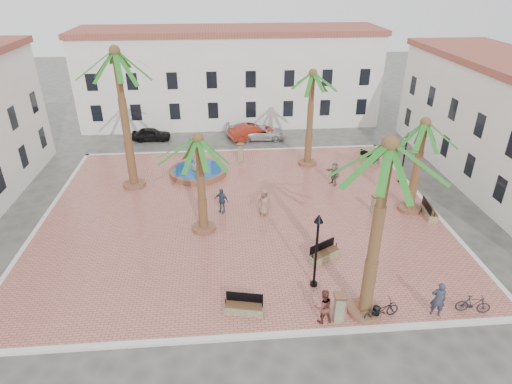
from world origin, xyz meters
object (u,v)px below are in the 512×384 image
bench_ne (369,159)px  car_black (151,134)px  bicycle_b (473,304)px  litter_bin (376,313)px  fountain (198,170)px  pedestrian_fountain_b (222,200)px  bicycle_a (381,310)px  pedestrian_fountain_a (264,202)px  bench_se (324,254)px  pedestrian_north (192,145)px  bench_e (429,211)px  cyclist_a (438,299)px  pedestrian_east (334,174)px  car_silver (249,130)px  palm_e (423,134)px  car_red (252,132)px  palm_ne (312,84)px  lamppost_e (406,149)px  palm_nw (117,66)px  palm_sw (199,151)px  lamppost_s (317,239)px  car_white (263,133)px  bollard_se (339,307)px  bollard_e (375,204)px  cyclist_b (323,306)px  palm_s (387,165)px

bench_ne → car_black: car_black is taller
bicycle_b → car_black: bearing=48.7°
litter_bin → fountain: bearing=118.0°
pedestrian_fountain_b → bicycle_a: bearing=-25.6°
pedestrian_fountain_a → bench_ne: bearing=29.7°
bench_se → pedestrian_north: 17.97m
bench_e → cyclist_a: cyclist_a is taller
pedestrian_north → pedestrian_east: pedestrian_east is taller
car_black → car_silver: size_ratio=0.82×
palm_e → car_red: size_ratio=1.46×
palm_ne → bench_e: bearing=-54.2°
lamppost_e → pedestrian_fountain_a: (-10.90, -3.93, -1.82)m
palm_ne → car_silver: palm_ne is taller
lamppost_e → pedestrian_north: lamppost_e is taller
bench_e → pedestrian_fountain_b: bearing=90.3°
fountain → car_red: (4.91, 7.83, 0.27)m
car_silver → litter_bin: bearing=-165.7°
palm_nw → pedestrian_fountain_b: 11.23m
bench_e → pedestrian_east: pedestrian_east is taller
bicycle_b → bench_ne: bearing=9.9°
palm_nw → palm_sw: size_ratio=1.59×
palm_e → pedestrian_fountain_a: bearing=178.5°
palm_e → palm_ne: bearing=123.9°
fountain → bicycle_b: (13.57, -16.63, 0.17)m
pedestrian_fountain_b → lamppost_e: bearing=43.5°
pedestrian_north → pedestrian_east: (10.89, -6.89, 0.03)m
palm_ne → bench_se: (-1.57, -13.05, -6.40)m
palm_ne → pedestrian_fountain_a: (-4.45, -7.86, -5.78)m
car_red → palm_e: bearing=-163.3°
palm_nw → bench_e: (20.21, -6.07, -8.54)m
palm_e → bicycle_a: palm_e is taller
lamppost_s → car_black: (-11.19, 22.38, -2.42)m
litter_bin → palm_e: bearing=59.8°
bench_se → car_white: (-1.55, 19.68, 0.18)m
palm_ne → bollard_se: (-1.98, -17.81, -5.89)m
car_red → bicycle_b: bearing=-176.8°
palm_sw → bollard_e: palm_sw is taller
bench_se → car_red: 19.87m
cyclist_a → pedestrian_fountain_b: 14.45m
palm_e → bench_se: size_ratio=3.39×
bench_ne → car_silver: bearing=20.8°
lamppost_s → cyclist_b: (-0.12, -2.54, -2.00)m
car_black → fountain: bearing=-149.6°
bicycle_a → car_silver: car_silver is taller
bench_ne → cyclist_a: cyclist_a is taller
pedestrian_east → car_white: bearing=-178.7°
pedestrian_fountain_b → car_white: 14.56m
car_white → car_red: bearing=92.4°
car_silver → pedestrian_fountain_a: bearing=-175.4°
palm_s → bench_e: (7.03, 8.48, -7.41)m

